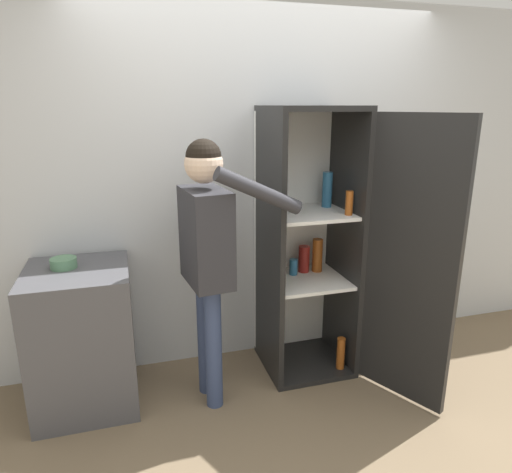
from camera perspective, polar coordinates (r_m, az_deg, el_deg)
The scene contains 6 objects.
ground_plane at distance 2.99m, azimuth 6.76°, elevation -22.23°, with size 12.00×12.00×0.00m, color #7A664C.
wall_back at distance 3.32m, azimuth 0.86°, elevation 6.11°, with size 7.00×0.06×2.55m.
refrigerator at distance 3.14m, azimuth 8.83°, elevation -1.33°, with size 0.90×1.12×1.85m.
person at distance 2.73m, azimuth -6.07°, elevation -0.54°, with size 0.67×0.54×1.67m.
counter at distance 3.11m, azimuth -20.78°, elevation -11.75°, with size 0.61×0.62×0.91m.
bowl at distance 2.98m, azimuth -22.92°, elevation -3.08°, with size 0.15×0.15×0.06m.
Camera 1 is at (-0.97, -2.14, 1.85)m, focal length 32.00 mm.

